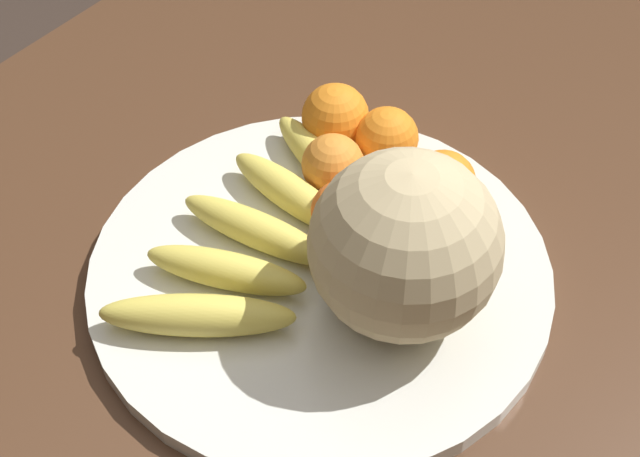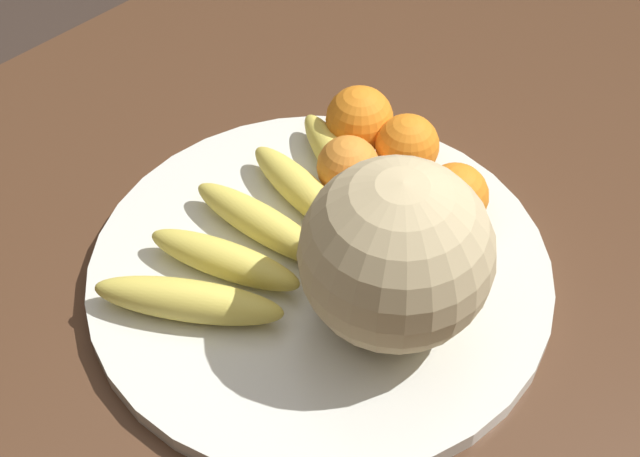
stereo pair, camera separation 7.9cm
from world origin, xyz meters
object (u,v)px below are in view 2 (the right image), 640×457
object	(u,v)px
fruit_bowl	(320,271)
orange_front_left	(407,146)
kitchen_table	(377,330)
banana_bunch	(264,229)
orange_front_right	(455,196)
melon	(396,254)
orange_back_right	(351,212)
orange_back_left	(348,167)
orange_mid_center	(360,119)

from	to	relation	value
fruit_bowl	orange_front_left	bearing A→B (deg)	-169.89
kitchen_table	fruit_bowl	bearing A→B (deg)	-39.62
fruit_bowl	banana_bunch	world-z (taller)	banana_bunch
orange_front_left	orange_front_right	world-z (taller)	same
melon	orange_front_right	size ratio (longest dim) A/B	2.54
kitchen_table	orange_back_right	bearing A→B (deg)	-95.28
kitchen_table	orange_back_left	size ratio (longest dim) A/B	20.51
kitchen_table	orange_front_right	bearing A→B (deg)	170.81
fruit_bowl	orange_front_right	xyz separation A→B (m)	(-0.13, 0.05, 0.04)
melon	orange_front_left	size ratio (longest dim) A/B	2.53
kitchen_table	orange_mid_center	bearing A→B (deg)	-129.60
melon	orange_front_left	world-z (taller)	melon
melon	orange_mid_center	xyz separation A→B (m)	(-0.15, -0.17, -0.05)
kitchen_table	orange_mid_center	world-z (taller)	orange_mid_center
banana_bunch	orange_front_right	world-z (taller)	orange_front_right
kitchen_table	banana_bunch	distance (m)	0.17
melon	orange_back_left	xyz separation A→B (m)	(-0.09, -0.14, -0.05)
kitchen_table	orange_front_right	distance (m)	0.17
orange_back_left	orange_back_right	distance (m)	0.06
kitchen_table	orange_front_right	world-z (taller)	orange_front_right
orange_front_right	orange_mid_center	bearing A→B (deg)	-97.17
fruit_bowl	orange_back_right	distance (m)	0.06
orange_back_right	orange_front_right	bearing A→B (deg)	144.37
orange_front_right	orange_back_left	world-z (taller)	orange_front_right
fruit_bowl	banana_bunch	distance (m)	0.07
kitchen_table	orange_back_left	distance (m)	0.17
orange_back_right	kitchen_table	bearing A→B (deg)	84.72
melon	orange_front_left	xyz separation A→B (m)	(-0.15, -0.11, -0.05)
kitchen_table	melon	bearing A→B (deg)	47.39
kitchen_table	orange_back_left	world-z (taller)	orange_back_left
fruit_bowl	orange_front_right	world-z (taller)	orange_front_right
orange_front_right	orange_mid_center	distance (m)	0.14
orange_mid_center	orange_back_right	distance (m)	0.13
orange_front_right	orange_back_right	distance (m)	0.10
melon	banana_bunch	xyz separation A→B (m)	(0.02, -0.14, -0.06)
fruit_bowl	orange_mid_center	world-z (taller)	orange_mid_center
fruit_bowl	orange_mid_center	xyz separation A→B (m)	(-0.15, -0.09, 0.04)
fruit_bowl	orange_front_left	xyz separation A→B (m)	(-0.15, -0.03, 0.04)
orange_mid_center	kitchen_table	bearing A→B (deg)	50.40
orange_back_right	banana_bunch	bearing A→B (deg)	-37.69
orange_front_left	orange_back_right	size ratio (longest dim) A/B	1.09
melon	orange_back_right	world-z (taller)	melon
melon	orange_front_right	distance (m)	0.14
orange_front_left	orange_mid_center	bearing A→B (deg)	-84.31
melon	orange_mid_center	distance (m)	0.23
banana_bunch	orange_back_left	distance (m)	0.11
orange_front_left	fruit_bowl	bearing A→B (deg)	10.11
fruit_bowl	orange_front_right	distance (m)	0.15
orange_front_left	orange_front_right	size ratio (longest dim) A/B	1.00
orange_front_right	banana_bunch	bearing A→B (deg)	-36.56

